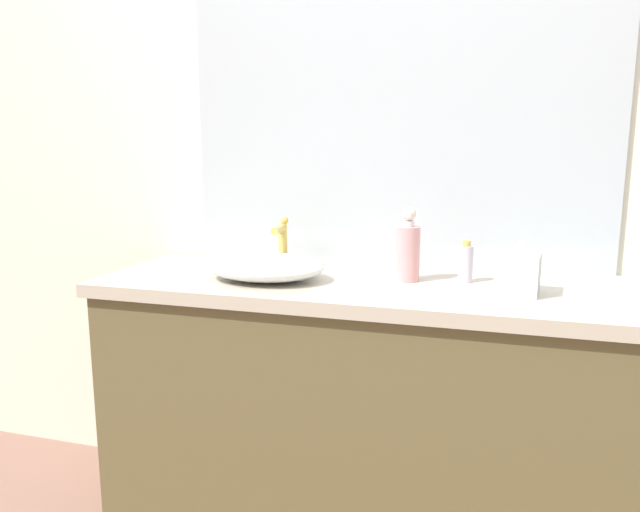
{
  "coord_description": "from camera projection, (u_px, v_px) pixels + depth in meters",
  "views": [
    {
      "loc": [
        0.4,
        -1.36,
        1.31
      ],
      "look_at": [
        -0.11,
        0.4,
        0.97
      ],
      "focal_mm": 33.47,
      "sensor_mm": 36.0,
      "label": 1
    }
  ],
  "objects": [
    {
      "name": "wall_mirror_panel",
      "position": [
        395.0,
        98.0,
        2.0
      ],
      "size": [
        1.44,
        0.01,
        1.16
      ],
      "primitive_type": "cube",
      "color": "#B2BCC6",
      "rests_on": "vanity_counter"
    },
    {
      "name": "faucet",
      "position": [
        282.0,
        240.0,
        2.03
      ],
      "size": [
        0.03,
        0.11,
        0.18
      ],
      "color": "#D1B252",
      "rests_on": "vanity_counter"
    },
    {
      "name": "vanity_counter",
      "position": [
        374.0,
        417.0,
        1.92
      ],
      "size": [
        1.76,
        0.55,
        0.89
      ],
      "color": "brown",
      "rests_on": "ground"
    },
    {
      "name": "tissue_box",
      "position": [
        518.0,
        271.0,
        1.7
      ],
      "size": [
        0.13,
        0.13,
        0.16
      ],
      "color": "#B2C2BE",
      "rests_on": "vanity_counter"
    },
    {
      "name": "sink_basin",
      "position": [
        265.0,
        267.0,
        1.89
      ],
      "size": [
        0.38,
        0.28,
        0.08
      ],
      "primitive_type": "ellipsoid",
      "color": "silver",
      "rests_on": "vanity_counter"
    },
    {
      "name": "lotion_bottle",
      "position": [
        466.0,
        263.0,
        1.85
      ],
      "size": [
        0.04,
        0.04,
        0.13
      ],
      "color": "silver",
      "rests_on": "vanity_counter"
    },
    {
      "name": "bathroom_wall_rear",
      "position": [
        378.0,
        148.0,
        2.08
      ],
      "size": [
        6.0,
        0.06,
        2.6
      ],
      "primitive_type": "cube",
      "color": "silver",
      "rests_on": "ground"
    },
    {
      "name": "soap_dispenser",
      "position": [
        408.0,
        250.0,
        1.86
      ],
      "size": [
        0.07,
        0.07,
        0.23
      ],
      "color": "#D6959A",
      "rests_on": "vanity_counter"
    },
    {
      "name": "folded_hand_towel",
      "position": [
        627.0,
        291.0,
        1.64
      ],
      "size": [
        0.2,
        0.18,
        0.05
      ],
      "primitive_type": "cube",
      "rotation": [
        0.0,
        0.0,
        -0.09
      ],
      "color": "#AFC0CA",
      "rests_on": "vanity_counter"
    }
  ]
}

